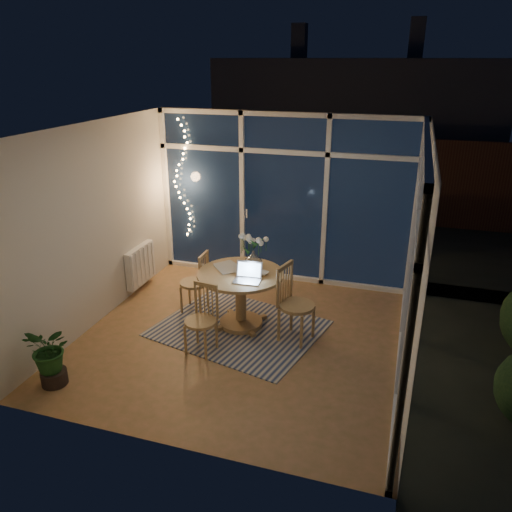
{
  "coord_description": "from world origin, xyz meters",
  "views": [
    {
      "loc": [
        1.81,
        -5.21,
        3.33
      ],
      "look_at": [
        0.1,
        0.25,
        1.04
      ],
      "focal_mm": 35.0,
      "sensor_mm": 36.0,
      "label": 1
    }
  ],
  "objects_px": {
    "chair_left": "(194,281)",
    "potted_plant": "(50,354)",
    "laptop": "(247,273)",
    "flower_vase": "(253,260)",
    "chair_right": "(297,304)",
    "chair_front": "(200,320)",
    "dining_table": "(241,300)"
  },
  "relations": [
    {
      "from": "laptop",
      "to": "dining_table",
      "type": "bearing_deg",
      "value": 121.59
    },
    {
      "from": "chair_right",
      "to": "potted_plant",
      "type": "height_order",
      "value": "chair_right"
    },
    {
      "from": "dining_table",
      "to": "potted_plant",
      "type": "distance_m",
      "value": 2.38
    },
    {
      "from": "laptop",
      "to": "flower_vase",
      "type": "bearing_deg",
      "value": 93.16
    },
    {
      "from": "chair_left",
      "to": "flower_vase",
      "type": "relative_size",
      "value": 4.22
    },
    {
      "from": "chair_right",
      "to": "laptop",
      "type": "xyz_separation_m",
      "value": [
        -0.61,
        -0.09,
        0.38
      ]
    },
    {
      "from": "dining_table",
      "to": "laptop",
      "type": "bearing_deg",
      "value": -54.15
    },
    {
      "from": "chair_right",
      "to": "flower_vase",
      "type": "relative_size",
      "value": 4.8
    },
    {
      "from": "potted_plant",
      "to": "chair_left",
      "type": "bearing_deg",
      "value": 69.3
    },
    {
      "from": "potted_plant",
      "to": "flower_vase",
      "type": "bearing_deg",
      "value": 51.32
    },
    {
      "from": "chair_right",
      "to": "chair_left",
      "type": "bearing_deg",
      "value": 92.89
    },
    {
      "from": "chair_right",
      "to": "chair_front",
      "type": "bearing_deg",
      "value": 136.56
    },
    {
      "from": "dining_table",
      "to": "potted_plant",
      "type": "relative_size",
      "value": 1.47
    },
    {
      "from": "flower_vase",
      "to": "chair_right",
      "type": "bearing_deg",
      "value": -27.76
    },
    {
      "from": "chair_front",
      "to": "potted_plant",
      "type": "height_order",
      "value": "chair_front"
    },
    {
      "from": "chair_left",
      "to": "flower_vase",
      "type": "xyz_separation_m",
      "value": [
        0.86,
        0.01,
        0.42
      ]
    },
    {
      "from": "dining_table",
      "to": "laptop",
      "type": "xyz_separation_m",
      "value": [
        0.16,
        -0.22,
        0.5
      ]
    },
    {
      "from": "chair_right",
      "to": "chair_front",
      "type": "height_order",
      "value": "chair_right"
    },
    {
      "from": "chair_front",
      "to": "flower_vase",
      "type": "xyz_separation_m",
      "value": [
        0.35,
        0.97,
        0.43
      ]
    },
    {
      "from": "dining_table",
      "to": "flower_vase",
      "type": "xyz_separation_m",
      "value": [
        0.1,
        0.22,
        0.49
      ]
    },
    {
      "from": "laptop",
      "to": "flower_vase",
      "type": "distance_m",
      "value": 0.45
    },
    {
      "from": "dining_table",
      "to": "potted_plant",
      "type": "bearing_deg",
      "value": -129.98
    },
    {
      "from": "dining_table",
      "to": "flower_vase",
      "type": "bearing_deg",
      "value": 64.27
    },
    {
      "from": "chair_right",
      "to": "dining_table",
      "type": "bearing_deg",
      "value": 95.63
    },
    {
      "from": "dining_table",
      "to": "laptop",
      "type": "distance_m",
      "value": 0.57
    },
    {
      "from": "chair_left",
      "to": "potted_plant",
      "type": "relative_size",
      "value": 1.17
    },
    {
      "from": "dining_table",
      "to": "chair_front",
      "type": "bearing_deg",
      "value": -108.23
    },
    {
      "from": "chair_right",
      "to": "laptop",
      "type": "bearing_deg",
      "value": 113.74
    },
    {
      "from": "chair_left",
      "to": "laptop",
      "type": "xyz_separation_m",
      "value": [
        0.92,
        -0.43,
        0.44
      ]
    },
    {
      "from": "chair_front",
      "to": "laptop",
      "type": "xyz_separation_m",
      "value": [
        0.41,
        0.53,
        0.45
      ]
    },
    {
      "from": "flower_vase",
      "to": "laptop",
      "type": "bearing_deg",
      "value": -82.58
    },
    {
      "from": "chair_right",
      "to": "chair_front",
      "type": "xyz_separation_m",
      "value": [
        -1.02,
        -0.61,
        -0.07
      ]
    }
  ]
}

